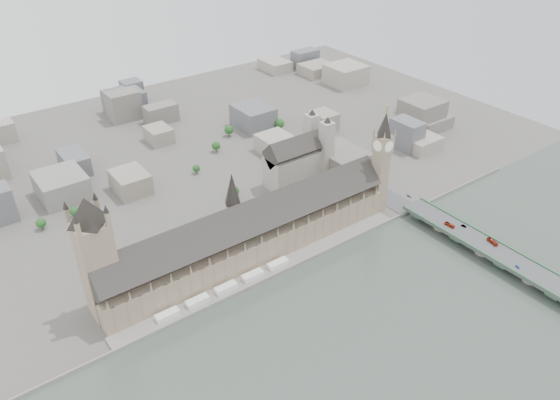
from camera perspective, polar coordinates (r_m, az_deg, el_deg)
ground at (r=453.58m, az=-1.78°, el=-7.08°), size 900.00×900.00×0.00m
embankment_wall at (r=443.14m, az=-0.67°, el=-7.92°), size 600.00×1.50×3.00m
river_terrace at (r=448.16m, az=-1.23°, el=-7.47°), size 270.00×15.00×2.00m
terrace_tents at (r=430.44m, az=-5.68°, el=-9.11°), size 118.00×7.00×4.00m
palace_of_westminster at (r=452.85m, az=-3.26°, el=-3.57°), size 265.00×40.73×55.44m
elizabeth_tower at (r=503.86m, az=10.60°, el=4.59°), size 17.00×17.00×107.50m
victoria_tower at (r=399.70m, az=-18.71°, el=-5.24°), size 30.00×30.00×100.00m
central_tower at (r=433.39m, az=-4.96°, el=0.15°), size 13.00×13.00×48.00m
westminster_bridge at (r=499.58m, az=19.75°, el=-4.35°), size 25.00×325.00×10.25m
bridge_parapets at (r=479.87m, az=24.09°, el=-6.24°), size 25.00×235.00×1.15m
westminster_abbey at (r=558.80m, az=1.95°, el=4.22°), size 68.00×36.00×64.00m
city_skyline_inland at (r=630.71m, az=-14.71°, el=5.94°), size 720.00×360.00×38.00m
park_trees at (r=485.97m, az=-6.82°, el=-3.18°), size 110.00×30.00×15.00m
red_bus_north at (r=505.15m, az=17.30°, el=-2.50°), size 2.61×9.88×2.73m
red_bus_south at (r=495.63m, az=21.31°, el=-4.07°), size 5.09×11.56×3.13m
car_blue at (r=476.04m, az=23.58°, el=-6.42°), size 2.89×4.35×1.37m
car_silver at (r=508.76m, az=18.66°, el=-2.59°), size 2.42×4.83×1.52m
car_approach at (r=538.54m, az=13.33°, el=0.39°), size 2.54×5.05×1.41m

